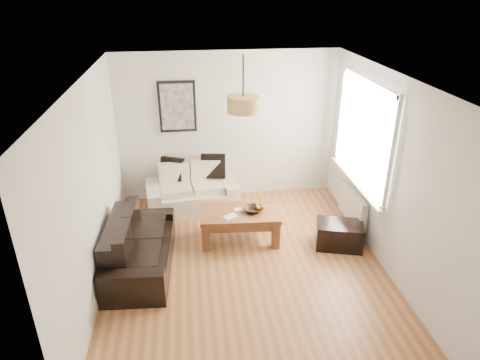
{
  "coord_description": "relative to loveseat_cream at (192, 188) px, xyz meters",
  "views": [
    {
      "loc": [
        -0.7,
        -4.82,
        3.63
      ],
      "look_at": [
        0.0,
        0.6,
        1.05
      ],
      "focal_mm": 31.89,
      "sensor_mm": 36.0,
      "label": 1
    }
  ],
  "objects": [
    {
      "name": "coffee_table",
      "position": [
        0.7,
        -1.1,
        -0.14
      ],
      "size": [
        1.21,
        0.71,
        0.48
      ],
      "primitive_type": null,
      "rotation": [
        0.0,
        0.0,
        -0.06
      ],
      "color": "brown",
      "rests_on": "floor"
    },
    {
      "name": "sofa_leather",
      "position": [
        -0.74,
        -1.63,
        -0.02
      ],
      "size": [
        0.91,
        1.71,
        0.72
      ],
      "primitive_type": null,
      "rotation": [
        0.0,
        0.0,
        1.51
      ],
      "color": "black",
      "rests_on": "floor"
    },
    {
      "name": "wall_back",
      "position": [
        0.69,
        0.47,
        0.92
      ],
      "size": [
        3.8,
        0.04,
        2.6
      ],
      "primitive_type": null,
      "color": "silver",
      "rests_on": "floor"
    },
    {
      "name": "floor",
      "position": [
        0.69,
        -1.78,
        -0.38
      ],
      "size": [
        4.5,
        4.5,
        0.0
      ],
      "primitive_type": "plane",
      "color": "brown",
      "rests_on": "ground"
    },
    {
      "name": "orange_c",
      "position": [
        0.97,
        -0.98,
        0.14
      ],
      "size": [
        0.08,
        0.08,
        0.07
      ],
      "primitive_type": "sphere",
      "rotation": [
        0.0,
        0.0,
        -0.19
      ],
      "color": "orange",
      "rests_on": "fruit_bowl"
    },
    {
      "name": "orange_a",
      "position": [
        0.98,
        -1.07,
        0.14
      ],
      "size": [
        0.09,
        0.09,
        0.07
      ],
      "primitive_type": "sphere",
      "rotation": [
        0.0,
        0.0,
        -0.26
      ],
      "color": "orange",
      "rests_on": "fruit_bowl"
    },
    {
      "name": "cushion_right",
      "position": [
        0.39,
        0.18,
        0.32
      ],
      "size": [
        0.43,
        0.19,
        0.42
      ],
      "primitive_type": "cube",
      "rotation": [
        0.0,
        0.0,
        -0.14
      ],
      "color": "black",
      "rests_on": "loveseat_cream"
    },
    {
      "name": "ottoman",
      "position": [
        2.14,
        -1.46,
        -0.19
      ],
      "size": [
        0.76,
        0.59,
        0.38
      ],
      "primitive_type": "cube",
      "rotation": [
        0.0,
        0.0,
        -0.27
      ],
      "color": "black",
      "rests_on": "floor"
    },
    {
      "name": "orange_b",
      "position": [
        1.06,
        -1.06,
        0.14
      ],
      "size": [
        0.09,
        0.09,
        0.08
      ],
      "primitive_type": "sphere",
      "rotation": [
        0.0,
        0.0,
        0.1
      ],
      "color": "orange",
      "rests_on": "fruit_bowl"
    },
    {
      "name": "ceiling",
      "position": [
        0.69,
        -1.78,
        2.22
      ],
      "size": [
        3.8,
        4.5,
        0.0
      ],
      "primitive_type": null,
      "color": "white",
      "rests_on": "floor"
    },
    {
      "name": "wall_right",
      "position": [
        2.59,
        -1.78,
        0.92
      ],
      "size": [
        0.04,
        4.5,
        2.6
      ],
      "primitive_type": null,
      "color": "silver",
      "rests_on": "floor"
    },
    {
      "name": "wall_front",
      "position": [
        0.69,
        -4.03,
        0.92
      ],
      "size": [
        3.8,
        0.04,
        2.6
      ],
      "primitive_type": null,
      "color": "silver",
      "rests_on": "floor"
    },
    {
      "name": "loveseat_cream",
      "position": [
        0.0,
        0.0,
        0.0
      ],
      "size": [
        1.6,
        0.99,
        0.75
      ],
      "primitive_type": null,
      "rotation": [
        0.0,
        0.0,
        0.11
      ],
      "color": "#B9AA95",
      "rests_on": "floor"
    },
    {
      "name": "papers",
      "position": [
        0.54,
        -1.22,
        0.11
      ],
      "size": [
        0.24,
        0.22,
        0.01
      ],
      "primitive_type": "cube",
      "rotation": [
        0.0,
        0.0,
        0.52
      ],
      "color": "white",
      "rests_on": "coffee_table"
    },
    {
      "name": "wall_left",
      "position": [
        -1.21,
        -1.78,
        0.92
      ],
      "size": [
        0.04,
        4.5,
        2.6
      ],
      "primitive_type": null,
      "color": "silver",
      "rests_on": "floor"
    },
    {
      "name": "fruit_bowl",
      "position": [
        0.9,
        -1.1,
        0.14
      ],
      "size": [
        0.29,
        0.29,
        0.07
      ],
      "primitive_type": "imported",
      "rotation": [
        0.0,
        0.0,
        -0.08
      ],
      "color": "black",
      "rests_on": "coffee_table"
    },
    {
      "name": "cushion_left",
      "position": [
        -0.31,
        0.18,
        0.31
      ],
      "size": [
        0.41,
        0.27,
        0.39
      ],
      "primitive_type": "cube",
      "rotation": [
        0.0,
        0.0,
        -0.41
      ],
      "color": "black",
      "rests_on": "loveseat_cream"
    },
    {
      "name": "pendant_shade",
      "position": [
        0.69,
        -1.48,
        1.85
      ],
      "size": [
        0.4,
        0.4,
        0.2
      ],
      "primitive_type": "cylinder",
      "color": "tan",
      "rests_on": "ceiling"
    },
    {
      "name": "poster",
      "position": [
        -0.16,
        0.44,
        1.32
      ],
      "size": [
        0.62,
        0.04,
        0.87
      ],
      "primitive_type": null,
      "color": "black",
      "rests_on": "wall_back"
    },
    {
      "name": "radiator",
      "position": [
        2.51,
        -0.98,
        0.0
      ],
      "size": [
        0.1,
        0.9,
        0.52
      ],
      "primitive_type": "cube",
      "color": "white",
      "rests_on": "wall_right"
    },
    {
      "name": "window_bay",
      "position": [
        2.55,
        -0.98,
        1.22
      ],
      "size": [
        0.14,
        1.9,
        1.6
      ],
      "primitive_type": null,
      "color": "white",
      "rests_on": "wall_right"
    }
  ]
}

